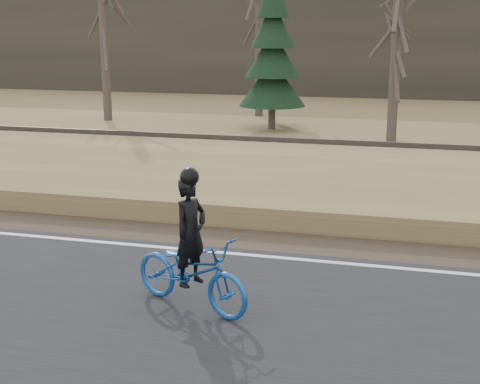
# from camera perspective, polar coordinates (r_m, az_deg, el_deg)

# --- Properties ---
(ground) EXTENTS (120.00, 120.00, 0.00)m
(ground) POSITION_cam_1_polar(r_m,az_deg,el_deg) (11.13, 9.94, -6.78)
(ground) COLOR olive
(ground) RESTS_ON ground
(road) EXTENTS (120.00, 6.00, 0.06)m
(road) POSITION_cam_1_polar(r_m,az_deg,el_deg) (8.82, 8.43, -12.19)
(road) COLOR black
(road) RESTS_ON ground
(edge_line) EXTENTS (120.00, 0.12, 0.01)m
(edge_line) POSITION_cam_1_polar(r_m,az_deg,el_deg) (11.29, 10.05, -6.12)
(edge_line) COLOR silver
(edge_line) RESTS_ON road
(shoulder) EXTENTS (120.00, 1.60, 0.04)m
(shoulder) POSITION_cam_1_polar(r_m,az_deg,el_deg) (12.25, 10.46, -4.76)
(shoulder) COLOR #473A2B
(shoulder) RESTS_ON ground
(embankment) EXTENTS (120.00, 5.00, 0.44)m
(embankment) POSITION_cam_1_polar(r_m,az_deg,el_deg) (15.07, 11.43, -0.49)
(embankment) COLOR olive
(embankment) RESTS_ON ground
(ballast) EXTENTS (120.00, 3.00, 0.45)m
(ballast) POSITION_cam_1_polar(r_m,az_deg,el_deg) (18.78, 12.20, 2.31)
(ballast) COLOR slate
(ballast) RESTS_ON ground
(railroad) EXTENTS (120.00, 2.40, 0.29)m
(railroad) POSITION_cam_1_polar(r_m,az_deg,el_deg) (18.72, 12.25, 3.22)
(railroad) COLOR black
(railroad) RESTS_ON ballast
(treeline_backdrop) EXTENTS (120.00, 4.00, 6.00)m
(treeline_backdrop) POSITION_cam_1_polar(r_m,az_deg,el_deg) (40.42, 14.10, 12.20)
(treeline_backdrop) COLOR #383328
(treeline_backdrop) RESTS_ON ground
(cyclist) EXTENTS (2.10, 1.41, 2.01)m
(cyclist) POSITION_cam_1_polar(r_m,az_deg,el_deg) (9.32, -4.19, -6.18)
(cyclist) COLOR #164E9C
(cyclist) RESTS_ON road
(bare_tree_far_left) EXTENTS (0.36, 0.36, 8.38)m
(bare_tree_far_left) POSITION_cam_1_polar(r_m,az_deg,el_deg) (29.27, -11.58, 14.19)
(bare_tree_far_left) COLOR brown
(bare_tree_far_left) RESTS_ON ground
(bare_tree_left) EXTENTS (0.36, 0.36, 8.40)m
(bare_tree_left) POSITION_cam_1_polar(r_m,az_deg,el_deg) (30.18, 1.67, 14.45)
(bare_tree_left) COLOR brown
(bare_tree_left) RESTS_ON ground
(bare_tree_near_left) EXTENTS (0.36, 0.36, 6.66)m
(bare_tree_near_left) POSITION_cam_1_polar(r_m,az_deg,el_deg) (23.91, 13.19, 12.18)
(bare_tree_near_left) COLOR brown
(bare_tree_near_left) RESTS_ON ground
(conifer) EXTENTS (2.60, 2.60, 6.00)m
(conifer) POSITION_cam_1_polar(r_m,az_deg,el_deg) (26.22, 2.79, 11.56)
(conifer) COLOR brown
(conifer) RESTS_ON ground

